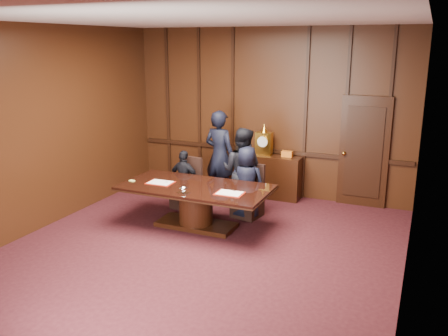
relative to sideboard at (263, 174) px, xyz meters
The scene contains 13 objects.
room 3.36m from the sideboard, 88.80° to the right, with size 7.00×7.04×3.50m.
sideboard is the anchor object (origin of this frame).
conference_table 2.22m from the sideboard, 103.43° to the right, with size 2.62×1.32×0.76m.
folder_left 2.56m from the sideboard, 117.37° to the right, with size 0.47×0.34×0.02m.
folder_right 2.36m from the sideboard, 85.03° to the right, with size 0.47×0.34×0.02m.
inkstand 2.68m from the sideboard, 101.18° to the right, with size 0.20×0.14×0.12m.
notepad 2.92m from the sideboard, 125.95° to the right, with size 0.10×0.07×0.01m, color #F6F478.
chair_left 1.74m from the sideboard, 132.14° to the right, with size 0.56×0.56×0.99m.
chair_right 1.31m from the sideboard, 83.82° to the right, with size 0.56×0.56×0.99m.
signatory_left 1.79m from the sideboard, 130.61° to the right, with size 0.68×0.28×1.17m, color black.
signatory_right 1.38m from the sideboard, 84.37° to the right, with size 0.67×0.43×1.36m, color black.
witness_left 1.06m from the sideboard, 141.27° to the right, with size 0.68×0.45×1.88m, color black.
witness_right 1.23m from the sideboard, 91.36° to the right, with size 0.81×0.63×1.66m, color black.
Camera 1 is at (3.09, -5.95, 3.18)m, focal length 38.00 mm.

